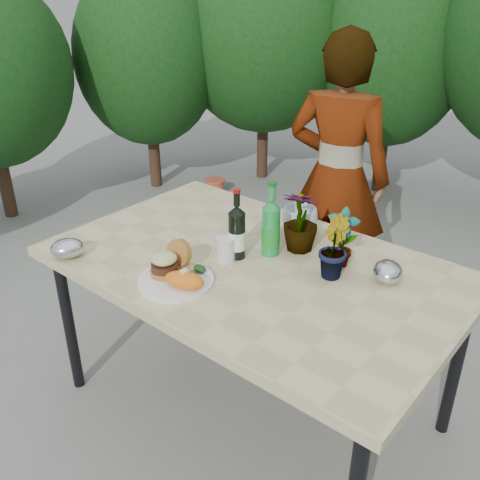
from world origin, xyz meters
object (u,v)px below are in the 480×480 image
Objects in this scene: wine_bottle at (237,233)px; dinner_plate at (176,281)px; person at (337,178)px; patio_table at (253,275)px.

dinner_plate is at bearing -76.61° from wine_bottle.
person reaches higher than dinner_plate.
person is at bearing 101.79° from patio_table.
patio_table is 5.51× the size of wine_bottle.
wine_bottle is (-0.08, -0.01, 0.16)m from patio_table.
wine_bottle is at bearing 81.09° from dinner_plate.
patio_table is at bearing 87.68° from person.
person is at bearing 119.66° from wine_bottle.
patio_table is 5.71× the size of dinner_plate.
dinner_plate is 1.29m from person.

